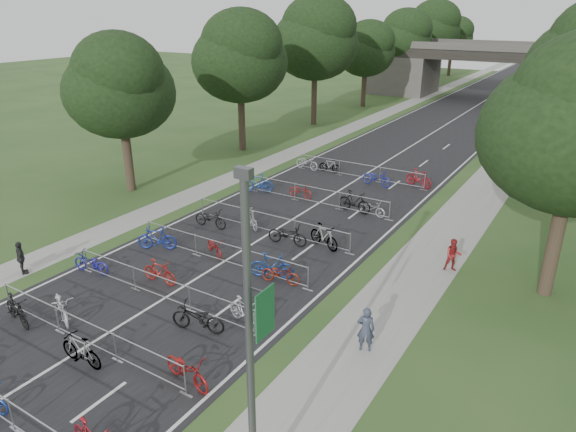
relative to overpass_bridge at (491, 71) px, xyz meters
name	(u,v)px	position (x,y,z in m)	size (l,w,h in m)	color
road	(454,119)	(0.00, -15.00, -3.53)	(11.00, 140.00, 0.01)	black
sidewalk_right	(536,128)	(8.00, -15.00, -3.53)	(3.00, 140.00, 0.01)	gray
sidewalk_left	(388,112)	(-7.50, -15.00, -3.53)	(2.00, 140.00, 0.01)	gray
lane_markings	(454,119)	(0.00, -15.00, -3.53)	(0.12, 140.00, 0.00)	silver
overpass_bridge	(491,71)	(0.00, 0.00, 0.00)	(31.00, 8.00, 7.05)	#494541
lamppost	(251,345)	(8.33, -63.00, 0.75)	(0.61, 0.65, 8.21)	#4C4C51
tree_left_0	(120,88)	(-11.39, -49.07, 2.96)	(6.72, 6.72, 10.25)	#33261C
tree_left_1	(240,59)	(-11.39, -37.07, 3.77)	(7.56, 7.56, 11.53)	#33261C
tree_left_2	(316,40)	(-11.39, -25.07, 4.58)	(8.40, 8.40, 12.81)	#33261C
tree_left_3	(366,50)	(-11.39, -13.07, 2.96)	(6.72, 6.72, 10.25)	#33261C
tree_left_4	(404,38)	(-11.39, -1.07, 3.77)	(7.56, 7.56, 11.53)	#33261C
tree_left_5	(432,28)	(-11.39, 10.93, 4.58)	(8.40, 8.40, 12.81)	#33261C
tree_left_6	(453,36)	(-11.39, 22.93, 2.96)	(6.72, 6.72, 10.25)	#33261C
barrier_row_1	(85,333)	(0.00, -61.40, -2.99)	(9.70, 0.08, 1.10)	#ABAEB4
barrier_row_2	(161,288)	(0.00, -57.80, -2.99)	(9.70, 0.08, 1.10)	#ABAEB4
barrier_row_3	(221,253)	(0.00, -54.00, -2.99)	(9.70, 0.08, 1.10)	#ABAEB4
barrier_row_4	(270,224)	(0.00, -50.00, -2.99)	(9.70, 0.08, 1.10)	#ABAEB4
barrier_row_5	(317,196)	(0.00, -45.00, -2.99)	(9.70, 0.08, 1.10)	#ABAEB4
barrier_row_6	(359,171)	(0.00, -39.00, -2.99)	(9.70, 0.08, 1.10)	#ABAEB4
bike_4	(17,310)	(-3.29, -61.86, -2.95)	(0.55, 1.94, 1.17)	black
bike_5	(62,307)	(-2.14, -60.79, -2.98)	(0.74, 2.12, 1.12)	#B8B9C1
bike_6	(81,350)	(0.72, -62.12, -2.98)	(0.52, 1.84, 1.11)	#ABAEB4
bike_7	(187,370)	(4.30, -60.98, -3.00)	(0.71, 2.03, 1.07)	maroon
bike_8	(91,263)	(-4.30, -57.79, -3.04)	(0.66, 1.88, 0.99)	#1F1C9C
bike_9	(159,272)	(-1.05, -56.84, -3.00)	(0.51, 1.79, 1.07)	#A01E17
bike_10	(198,318)	(2.69, -58.66, -2.99)	(0.72, 2.07, 1.09)	black
bike_11	(244,312)	(3.88, -57.44, -2.99)	(0.51, 1.81, 1.09)	#A4A4AB
bike_12	(157,238)	(-3.58, -54.49, -2.95)	(0.55, 1.94, 1.17)	navy
bike_13	(215,247)	(-0.79, -53.51, -3.10)	(0.58, 1.66, 0.87)	maroon
bike_14	(272,266)	(2.74, -53.92, -2.95)	(0.55, 1.96, 1.18)	navy
bike_15	(280,274)	(3.31, -54.12, -3.07)	(0.61, 1.76, 0.93)	maroon
bike_16	(211,218)	(-3.14, -51.02, -3.01)	(0.69, 1.98, 1.04)	black
bike_17	(251,219)	(-1.26, -49.93, -3.01)	(0.49, 1.75, 1.05)	#9D9EA4
bike_18	(287,235)	(1.50, -50.67, -2.99)	(0.72, 2.08, 1.09)	black
bike_19	(324,236)	(3.20, -50.01, -2.94)	(0.56, 1.98, 1.19)	#ABAEB4
bike_20	(257,183)	(-4.30, -45.04, -2.92)	(0.58, 2.04, 1.23)	navy
bike_21	(300,191)	(-1.46, -44.44, -3.09)	(0.59, 1.69, 0.89)	maroon
bike_22	(355,202)	(2.42, -44.89, -2.90)	(0.59, 2.10, 1.26)	black
bike_23	(371,208)	(3.47, -44.87, -3.08)	(0.60, 1.72, 0.90)	#A8A6AE
bike_24	(307,162)	(-4.16, -38.98, -3.02)	(0.69, 1.97, 1.03)	#A5A5AD
bike_25	(330,166)	(-2.43, -38.74, -3.05)	(0.46, 1.63, 0.98)	#ABAEB4
bike_26	(377,178)	(1.64, -39.79, -2.99)	(0.73, 2.08, 1.09)	#1C269E
bike_27	(419,178)	(4.07, -38.58, -2.93)	(0.57, 2.02, 1.21)	maroon
pedestrian_a	(366,329)	(8.28, -56.46, -2.70)	(0.61, 0.40, 1.67)	#32394B
pedestrian_b	(453,255)	(9.20, -49.08, -2.77)	(0.74, 0.58, 1.52)	maroon
pedestrian_c	(21,258)	(-6.80, -59.45, -2.77)	(0.89, 0.37, 1.52)	#242426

